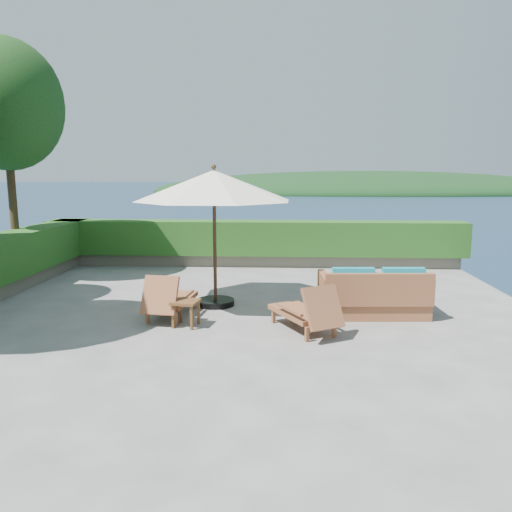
# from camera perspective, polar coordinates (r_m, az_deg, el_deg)

# --- Properties ---
(ground) EXTENTS (12.00, 12.00, 0.00)m
(ground) POSITION_cam_1_polar(r_m,az_deg,el_deg) (9.59, -2.06, -7.27)
(ground) COLOR gray
(ground) RESTS_ON ground
(foundation) EXTENTS (12.00, 12.00, 3.00)m
(foundation) POSITION_cam_1_polar(r_m,az_deg,el_deg) (10.14, -2.00, -15.69)
(foundation) COLOR #564E44
(foundation) RESTS_ON ocean
(ocean) EXTENTS (600.00, 600.00, 0.00)m
(ocean) POSITION_cam_1_polar(r_m,az_deg,el_deg) (10.84, -1.95, -22.64)
(ocean) COLOR #142E3F
(ocean) RESTS_ON ground
(offshore_island) EXTENTS (126.00, 57.60, 12.60)m
(offshore_island) POSITION_cam_1_polar(r_m,az_deg,el_deg) (151.20, 12.27, 7.12)
(offshore_island) COLOR #133218
(offshore_island) RESTS_ON ocean
(planter_wall_far) EXTENTS (12.00, 0.60, 0.36)m
(planter_wall_far) POSITION_cam_1_polar(r_m,az_deg,el_deg) (14.99, -0.19, -0.43)
(planter_wall_far) COLOR slate
(planter_wall_far) RESTS_ON ground
(hedge_far) EXTENTS (12.40, 0.90, 1.00)m
(hedge_far) POSITION_cam_1_polar(r_m,az_deg,el_deg) (14.89, -0.20, 2.11)
(hedge_far) COLOR #204915
(hedge_far) RESTS_ON planter_wall_far
(tree_far) EXTENTS (2.80, 2.80, 6.03)m
(tree_far) POSITION_cam_1_polar(r_m,az_deg,el_deg) (14.19, -26.75, 15.15)
(tree_far) COLOR #442E1A
(tree_far) RESTS_ON ground
(patio_umbrella) EXTENTS (4.32, 4.32, 2.93)m
(patio_umbrella) POSITION_cam_1_polar(r_m,az_deg,el_deg) (10.26, -4.82, 7.86)
(patio_umbrella) COLOR black
(patio_umbrella) RESTS_ON ground
(lounge_left) EXTENTS (0.82, 1.63, 0.91)m
(lounge_left) POSITION_cam_1_polar(r_m,az_deg,el_deg) (9.75, -9.89, -4.81)
(lounge_left) COLOR brown
(lounge_left) RESTS_ON ground
(lounge_right) EXTENTS (1.33, 1.68, 0.91)m
(lounge_right) POSITION_cam_1_polar(r_m,az_deg,el_deg) (8.80, 5.86, -6.29)
(lounge_right) COLOR brown
(lounge_right) RESTS_ON ground
(side_table) EXTENTS (0.53, 0.53, 0.48)m
(side_table) POSITION_cam_1_polar(r_m,az_deg,el_deg) (9.17, -8.04, -5.59)
(side_table) COLOR brown
(side_table) RESTS_ON ground
(wicker_loveseat) EXTENTS (2.12, 1.16, 1.01)m
(wicker_loveseat) POSITION_cam_1_polar(r_m,az_deg,el_deg) (10.01, 13.31, -4.48)
(wicker_loveseat) COLOR brown
(wicker_loveseat) RESTS_ON ground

